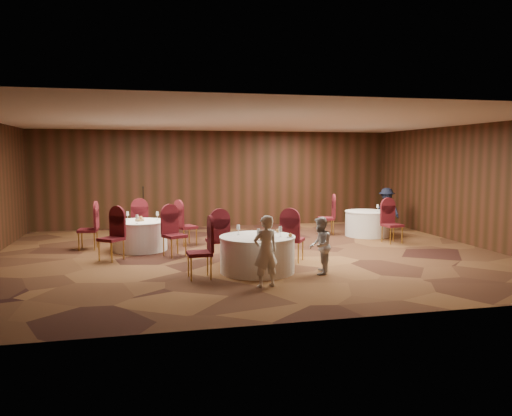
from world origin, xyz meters
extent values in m
plane|color=black|center=(0.00, 0.00, 0.00)|extent=(12.00, 12.00, 0.00)
plane|color=silver|center=(0.00, 0.00, 3.20)|extent=(12.00, 12.00, 0.00)
plane|color=black|center=(0.00, 5.00, 1.60)|extent=(12.00, 0.00, 12.00)
plane|color=black|center=(0.00, -5.00, 1.60)|extent=(12.00, 0.00, 12.00)
plane|color=black|center=(6.00, 0.00, 1.60)|extent=(0.00, 10.00, 10.00)
cylinder|color=silver|center=(-0.24, -1.83, 0.36)|extent=(1.52, 1.52, 0.72)
cylinder|color=silver|center=(-0.24, -1.83, 0.72)|extent=(1.55, 1.55, 0.03)
cylinder|color=silver|center=(-2.59, 1.14, 0.36)|extent=(1.35, 1.35, 0.72)
cylinder|color=silver|center=(-2.59, 1.14, 0.72)|extent=(1.38, 1.38, 0.03)
cylinder|color=silver|center=(4.00, 1.95, 0.36)|extent=(1.30, 1.30, 0.72)
cylinder|color=silver|center=(4.00, 1.95, 0.72)|extent=(1.32, 1.32, 0.03)
cylinder|color=silver|center=(0.19, -2.02, 0.74)|extent=(0.06, 0.06, 0.01)
cylinder|color=silver|center=(0.19, -2.02, 0.80)|extent=(0.01, 0.01, 0.11)
cone|color=silver|center=(0.19, -2.02, 0.91)|extent=(0.08, 0.08, 0.10)
cylinder|color=silver|center=(0.12, -1.47, 0.74)|extent=(0.06, 0.06, 0.01)
cylinder|color=silver|center=(0.12, -1.47, 0.80)|extent=(0.01, 0.01, 0.11)
cone|color=silver|center=(0.12, -1.47, 0.91)|extent=(0.08, 0.08, 0.10)
cylinder|color=silver|center=(-0.31, -2.26, 0.74)|extent=(0.06, 0.06, 0.01)
cylinder|color=silver|center=(-0.31, -2.26, 0.80)|extent=(0.01, 0.01, 0.11)
cone|color=silver|center=(-0.31, -2.26, 0.91)|extent=(0.08, 0.08, 0.10)
cylinder|color=silver|center=(-0.59, -1.58, 0.74)|extent=(0.06, 0.06, 0.01)
cylinder|color=silver|center=(-0.59, -1.58, 0.80)|extent=(0.01, 0.01, 0.11)
cone|color=silver|center=(-0.59, -1.58, 0.91)|extent=(0.08, 0.08, 0.10)
cylinder|color=white|center=(-0.28, -2.35, 0.75)|extent=(0.15, 0.15, 0.01)
sphere|color=#9E6B33|center=(-0.28, -2.35, 0.79)|extent=(0.08, 0.08, 0.08)
cylinder|color=white|center=(0.38, -2.11, 0.75)|extent=(0.15, 0.15, 0.01)
sphere|color=#9E6B33|center=(0.38, -2.11, 0.79)|extent=(0.08, 0.08, 0.08)
cylinder|color=white|center=(0.29, -1.49, 0.75)|extent=(0.15, 0.15, 0.01)
sphere|color=#9E6B33|center=(0.29, -1.49, 0.79)|extent=(0.08, 0.08, 0.08)
cylinder|color=silver|center=(-2.14, 1.26, 0.74)|extent=(0.06, 0.06, 0.01)
cylinder|color=silver|center=(-2.14, 1.26, 0.80)|extent=(0.01, 0.01, 0.11)
cone|color=silver|center=(-2.14, 1.26, 0.91)|extent=(0.08, 0.08, 0.10)
cylinder|color=silver|center=(-2.89, 1.44, 0.74)|extent=(0.06, 0.06, 0.01)
cylinder|color=silver|center=(-2.89, 1.44, 0.80)|extent=(0.01, 0.01, 0.11)
cone|color=silver|center=(-2.89, 1.44, 0.91)|extent=(0.08, 0.08, 0.10)
cylinder|color=silver|center=(-2.64, 0.69, 0.74)|extent=(0.06, 0.06, 0.01)
cylinder|color=silver|center=(-2.64, 0.69, 0.80)|extent=(0.01, 0.01, 0.11)
cone|color=silver|center=(-2.64, 0.69, 0.91)|extent=(0.08, 0.08, 0.10)
cylinder|color=olive|center=(-2.59, 1.14, 0.77)|extent=(0.22, 0.22, 0.06)
sphere|color=#9E6B33|center=(-2.62, 1.16, 0.83)|extent=(0.07, 0.07, 0.07)
sphere|color=#9E6B33|center=(-2.55, 1.12, 0.83)|extent=(0.07, 0.07, 0.07)
cylinder|color=silver|center=(4.22, 1.74, 0.74)|extent=(0.06, 0.06, 0.01)
cylinder|color=silver|center=(4.22, 1.74, 0.80)|extent=(0.01, 0.01, 0.11)
cone|color=silver|center=(4.22, 1.74, 0.91)|extent=(0.08, 0.08, 0.10)
cylinder|color=black|center=(-2.48, 3.86, 0.01)|extent=(0.24, 0.24, 0.02)
cylinder|color=black|center=(-2.48, 3.86, 0.74)|extent=(0.02, 0.02, 1.43)
cylinder|color=black|center=(-2.48, 3.91, 1.42)|extent=(0.04, 0.12, 0.04)
imported|color=silver|center=(-0.36, -3.02, 0.66)|extent=(0.54, 0.41, 1.31)
imported|color=#B0B1B5|center=(0.95, -2.29, 0.58)|extent=(0.64, 0.70, 1.16)
imported|color=black|center=(5.05, 2.79, 0.68)|extent=(0.89, 1.01, 1.36)
camera|label=1|loc=(-2.52, -11.62, 2.37)|focal=35.00mm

